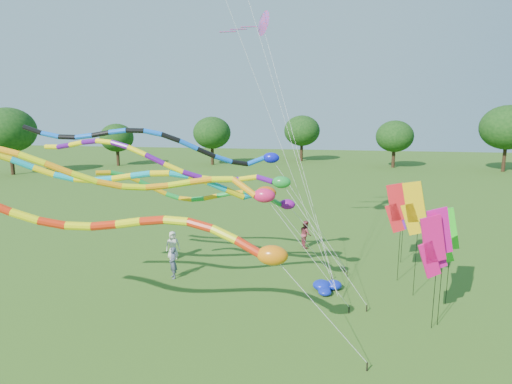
% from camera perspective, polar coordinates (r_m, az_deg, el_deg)
% --- Properties ---
extents(ground, '(160.00, 160.00, 0.00)m').
position_cam_1_polar(ground, '(16.42, 1.72, -19.79)').
color(ground, '#295316').
rests_on(ground, ground).
extents(tree_ring, '(117.58, 117.12, 9.33)m').
position_cam_1_polar(tree_ring, '(17.66, -0.34, 0.87)').
color(tree_ring, '#382314').
rests_on(tree_ring, ground).
extents(tube_kite_red, '(15.15, 1.61, 6.78)m').
position_cam_1_polar(tube_kite_red, '(14.80, -15.48, -4.57)').
color(tube_kite_red, black).
rests_on(tube_kite_red, ground).
extents(tube_kite_orange, '(15.21, 3.91, 7.84)m').
position_cam_1_polar(tube_kite_orange, '(16.92, -14.84, 1.82)').
color(tube_kite_orange, black).
rests_on(tube_kite_orange, ground).
extents(tube_kite_purple, '(14.68, 1.10, 7.74)m').
position_cam_1_polar(tube_kite_purple, '(18.74, -9.68, 3.52)').
color(tube_kite_purple, black).
rests_on(tube_kite_purple, ground).
extents(tube_kite_blue, '(14.74, 3.94, 8.22)m').
position_cam_1_polar(tube_kite_blue, '(20.60, -10.17, 5.99)').
color(tube_kite_blue, black).
rests_on(tube_kite_blue, ground).
extents(tube_kite_cyan, '(13.95, 5.19, 7.27)m').
position_cam_1_polar(tube_kite_cyan, '(19.28, -11.16, 1.31)').
color(tube_kite_cyan, black).
rests_on(tube_kite_cyan, ground).
extents(tube_kite_green, '(11.30, 3.57, 6.22)m').
position_cam_1_polar(tube_kite_green, '(20.35, -4.66, -0.41)').
color(tube_kite_green, black).
rests_on(tube_kite_green, ground).
extents(delta_kite_high_c, '(6.50, 5.84, 14.10)m').
position_cam_1_polar(delta_kite_high_c, '(23.67, 0.79, 21.58)').
color(delta_kite_high_c, black).
rests_on(delta_kite_high_c, ground).
extents(banner_pole_green, '(1.15, 0.32, 4.35)m').
position_cam_1_polar(banner_pole_green, '(20.09, 23.90, -5.34)').
color(banner_pole_green, black).
rests_on(banner_pole_green, ground).
extents(banner_pole_red, '(1.16, 0.11, 4.96)m').
position_cam_1_polar(banner_pole_red, '(21.86, 18.23, -2.06)').
color(banner_pole_red, black).
rests_on(banner_pole_red, ground).
extents(banner_pole_violet, '(1.15, 0.31, 4.28)m').
position_cam_1_polar(banner_pole_violet, '(24.65, 18.61, -2.29)').
color(banner_pole_violet, black).
rests_on(banner_pole_violet, ground).
extents(banner_pole_magenta_a, '(1.13, 0.41, 4.58)m').
position_cam_1_polar(banner_pole_magenta_a, '(17.48, 22.41, -6.78)').
color(banner_pole_magenta_a, black).
rests_on(banner_pole_magenta_a, ground).
extents(banner_pole_magenta_b, '(1.14, 0.37, 4.81)m').
position_cam_1_polar(banner_pole_magenta_b, '(17.76, 23.14, -5.80)').
color(banner_pole_magenta_b, black).
rests_on(banner_pole_magenta_b, ground).
extents(banner_pole_orange, '(1.12, 0.46, 5.34)m').
position_cam_1_polar(banner_pole_orange, '(20.28, 20.25, -2.09)').
color(banner_pole_orange, black).
rests_on(banner_pole_orange, ground).
extents(blue_nylon_heap, '(1.29, 1.50, 0.49)m').
position_cam_1_polar(blue_nylon_heap, '(20.80, 8.78, -12.33)').
color(blue_nylon_heap, '#0D1FAD').
rests_on(blue_nylon_heap, ground).
extents(person_a, '(0.95, 0.85, 1.62)m').
position_cam_1_polar(person_a, '(25.00, -11.04, -6.98)').
color(person_a, beige).
rests_on(person_a, ground).
extents(person_b, '(0.66, 0.70, 1.61)m').
position_cam_1_polar(person_b, '(22.25, -11.00, -9.26)').
color(person_b, '#444A60').
rests_on(person_b, ground).
extents(person_c, '(0.89, 0.99, 1.70)m').
position_cam_1_polar(person_c, '(26.73, 6.63, -5.59)').
color(person_c, '#97373F').
rests_on(person_c, ground).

